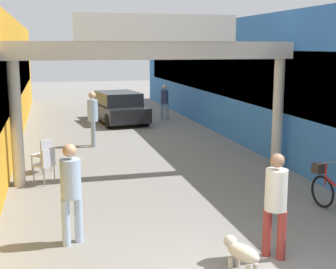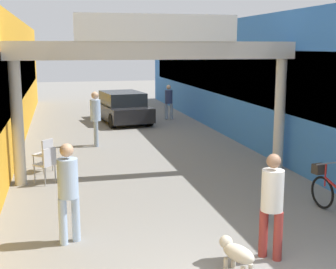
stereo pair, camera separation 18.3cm
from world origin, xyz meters
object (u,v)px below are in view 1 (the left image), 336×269
object	(u,v)px
pedestrian_companion	(71,187)
bollard_post_metal	(269,197)
pedestrian_with_dog	(276,199)
cafe_chair_aluminium_farther	(43,153)
pedestrian_carrying_crate	(93,115)
pedestrian_elderly_walking	(165,100)
cafe_chair_aluminium_nearer	(46,163)
parked_car_black	(118,107)
dog_on_leash	(241,252)

from	to	relation	value
pedestrian_companion	bollard_post_metal	world-z (taller)	pedestrian_companion
pedestrian_with_dog	cafe_chair_aluminium_farther	size ratio (longest dim) A/B	1.88
pedestrian_carrying_crate	pedestrian_elderly_walking	xyz separation A→B (m)	(3.68, 5.07, -0.16)
pedestrian_companion	cafe_chair_aluminium_farther	bearing A→B (deg)	96.01
cafe_chair_aluminium_nearer	cafe_chair_aluminium_farther	size ratio (longest dim) A/B	1.00
pedestrian_elderly_walking	parked_car_black	distance (m)	2.20
bollard_post_metal	cafe_chair_aluminium_nearer	bearing A→B (deg)	139.25
pedestrian_carrying_crate	pedestrian_elderly_walking	world-z (taller)	pedestrian_carrying_crate
pedestrian_carrying_crate	parked_car_black	xyz separation A→B (m)	(1.52, 4.82, -0.40)
cafe_chair_aluminium_nearer	pedestrian_with_dog	bearing A→B (deg)	-55.05
pedestrian_with_dog	dog_on_leash	size ratio (longest dim) A/B	2.37
pedestrian_with_dog	parked_car_black	size ratio (longest dim) A/B	0.40
pedestrian_carrying_crate	pedestrian_elderly_walking	distance (m)	6.27
bollard_post_metal	parked_car_black	size ratio (longest dim) A/B	0.22
dog_on_leash	cafe_chair_aluminium_farther	xyz separation A→B (m)	(-2.84, 6.38, 0.23)
pedestrian_with_dog	pedestrian_carrying_crate	bearing A→B (deg)	102.14
parked_car_black	pedestrian_elderly_walking	bearing A→B (deg)	6.60
pedestrian_companion	cafe_chair_aluminium_farther	distance (m)	4.80
pedestrian_carrying_crate	parked_car_black	world-z (taller)	pedestrian_carrying_crate
pedestrian_carrying_crate	cafe_chair_aluminium_nearer	size ratio (longest dim) A/B	2.04
pedestrian_with_dog	cafe_chair_aluminium_nearer	bearing A→B (deg)	124.95
pedestrian_with_dog	pedestrian_elderly_walking	xyz separation A→B (m)	(1.73, 14.17, -0.07)
pedestrian_carrying_crate	cafe_chair_aluminium_farther	xyz separation A→B (m)	(-1.57, -3.03, -0.51)
pedestrian_with_dog	pedestrian_companion	size ratio (longest dim) A/B	0.98
dog_on_leash	bollard_post_metal	bearing A→B (deg)	53.08
pedestrian_carrying_crate	cafe_chair_aluminium_nearer	xyz separation A→B (m)	(-1.50, -4.14, -0.51)
dog_on_leash	cafe_chair_aluminium_farther	size ratio (longest dim) A/B	0.79
cafe_chair_aluminium_nearer	parked_car_black	size ratio (longest dim) A/B	0.21
pedestrian_companion	pedestrian_elderly_walking	xyz separation A→B (m)	(4.75, 12.85, -0.09)
pedestrian_elderly_walking	cafe_chair_aluminium_farther	size ratio (longest dim) A/B	1.76
pedestrian_companion	pedestrian_carrying_crate	distance (m)	7.85
pedestrian_with_dog	pedestrian_companion	xyz separation A→B (m)	(-3.03, 1.31, 0.02)
dog_on_leash	pedestrian_companion	bearing A→B (deg)	145.18
pedestrian_companion	dog_on_leash	distance (m)	2.92
dog_on_leash	pedestrian_elderly_walking	bearing A→B (deg)	80.52
pedestrian_carrying_crate	pedestrian_companion	bearing A→B (deg)	-97.84
cafe_chair_aluminium_nearer	cafe_chair_aluminium_farther	world-z (taller)	same
parked_car_black	pedestrian_with_dog	bearing A→B (deg)	-88.18
cafe_chair_aluminium_farther	parked_car_black	xyz separation A→B (m)	(3.09, 7.85, 0.10)
pedestrian_with_dog	pedestrian_elderly_walking	bearing A→B (deg)	83.05
pedestrian_carrying_crate	parked_car_black	distance (m)	5.07
pedestrian_carrying_crate	dog_on_leash	world-z (taller)	pedestrian_carrying_crate
pedestrian_carrying_crate	bollard_post_metal	world-z (taller)	pedestrian_carrying_crate
dog_on_leash	parked_car_black	distance (m)	14.23
pedestrian_carrying_crate	pedestrian_with_dog	bearing A→B (deg)	-77.86
cafe_chair_aluminium_nearer	pedestrian_carrying_crate	bearing A→B (deg)	70.05
cafe_chair_aluminium_nearer	parked_car_black	world-z (taller)	parked_car_black
pedestrian_carrying_crate	bollard_post_metal	bearing A→B (deg)	-71.41
pedestrian_with_dog	bollard_post_metal	world-z (taller)	pedestrian_with_dog
cafe_chair_aluminium_nearer	parked_car_black	distance (m)	9.46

